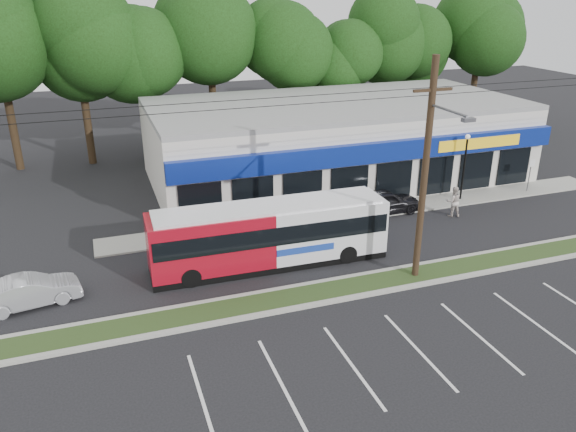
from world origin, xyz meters
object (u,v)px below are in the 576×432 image
(car_dark, at_px, (384,201))
(pedestrian_a, at_px, (350,221))
(utility_pole, at_px, (423,166))
(sign_post, at_px, (531,170))
(pedestrian_b, at_px, (453,201))
(car_silver, at_px, (30,291))
(metrobus, at_px, (270,233))
(lamp_post, at_px, (465,160))

(car_dark, relative_size, pedestrian_a, 2.27)
(utility_pole, xyz_separation_m, sign_post, (13.17, 7.65, -3.86))
(sign_post, relative_size, pedestrian_b, 1.23)
(utility_pole, height_order, pedestrian_b, utility_pole)
(car_dark, bearing_deg, car_silver, 101.70)
(metrobus, xyz_separation_m, car_dark, (8.36, 4.00, -0.89))
(sign_post, bearing_deg, metrobus, -167.86)
(lamp_post, bearing_deg, metrobus, -162.87)
(utility_pole, bearing_deg, pedestrian_a, 99.31)
(sign_post, xyz_separation_m, car_dark, (-10.59, -0.07, -0.82))
(pedestrian_b, bearing_deg, metrobus, 26.46)
(metrobus, bearing_deg, utility_pole, -30.36)
(lamp_post, distance_m, pedestrian_a, 9.58)
(lamp_post, xyz_separation_m, car_silver, (-24.59, -4.59, -2.01))
(lamp_post, relative_size, sign_post, 1.91)
(lamp_post, xyz_separation_m, metrobus, (-13.95, -4.30, -1.05))
(car_dark, distance_m, pedestrian_a, 4.23)
(pedestrian_a, bearing_deg, car_dark, -157.25)
(utility_pole, relative_size, car_silver, 12.55)
(pedestrian_b, bearing_deg, sign_post, -149.93)
(utility_pole, distance_m, sign_post, 15.71)
(lamp_post, relative_size, metrobus, 0.37)
(metrobus, bearing_deg, car_dark, 26.93)
(utility_pole, distance_m, metrobus, 7.78)
(lamp_post, height_order, car_dark, lamp_post)
(sign_post, relative_size, car_dark, 0.51)
(pedestrian_a, bearing_deg, lamp_post, -176.22)
(pedestrian_a, height_order, pedestrian_b, pedestrian_a)
(sign_post, distance_m, pedestrian_a, 14.25)
(sign_post, height_order, car_silver, sign_post)
(sign_post, bearing_deg, pedestrian_a, -169.58)
(lamp_post, height_order, sign_post, lamp_post)
(utility_pole, distance_m, pedestrian_b, 9.62)
(pedestrian_b, bearing_deg, lamp_post, -119.01)
(metrobus, xyz_separation_m, pedestrian_b, (11.95, 2.28, -0.72))
(car_dark, bearing_deg, utility_pole, 160.19)
(car_silver, relative_size, pedestrian_a, 2.09)
(sign_post, distance_m, pedestrian_b, 7.26)
(sign_post, distance_m, metrobus, 19.38)
(pedestrian_b, bearing_deg, utility_pole, 59.15)
(utility_pole, distance_m, car_dark, 9.27)
(utility_pole, relative_size, pedestrian_b, 27.57)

